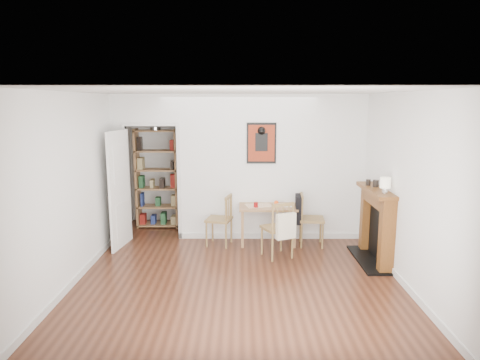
{
  "coord_description": "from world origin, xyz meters",
  "views": [
    {
      "loc": [
        0.05,
        -6.17,
        2.47
      ],
      "look_at": [
        0.03,
        0.6,
        1.23
      ],
      "focal_mm": 32.0,
      "sensor_mm": 36.0,
      "label": 1
    }
  ],
  "objects_px": {
    "chair_right": "(310,219)",
    "fireplace": "(377,223)",
    "ceramic_jar_b": "(368,182)",
    "bookshelf": "(157,179)",
    "orange_fruit": "(276,203)",
    "red_glass": "(256,205)",
    "chair_left": "(219,220)",
    "chair_front": "(278,228)",
    "mantel_lamp": "(385,184)",
    "notebook": "(283,205)",
    "ceramic_jar_a": "(376,183)",
    "dining_table": "(268,210)"
  },
  "relations": [
    {
      "from": "chair_right",
      "to": "orange_fruit",
      "type": "relative_size",
      "value": 11.49
    },
    {
      "from": "bookshelf",
      "to": "fireplace",
      "type": "distance_m",
      "value": 4.23
    },
    {
      "from": "chair_left",
      "to": "bookshelf",
      "type": "bearing_deg",
      "value": 138.36
    },
    {
      "from": "chair_front",
      "to": "bookshelf",
      "type": "distance_m",
      "value": 2.86
    },
    {
      "from": "chair_right",
      "to": "orange_fruit",
      "type": "bearing_deg",
      "value": 164.41
    },
    {
      "from": "chair_right",
      "to": "chair_front",
      "type": "distance_m",
      "value": 0.84
    },
    {
      "from": "dining_table",
      "to": "chair_front",
      "type": "distance_m",
      "value": 0.71
    },
    {
      "from": "chair_right",
      "to": "red_glass",
      "type": "relative_size",
      "value": 9.83
    },
    {
      "from": "chair_right",
      "to": "fireplace",
      "type": "xyz_separation_m",
      "value": [
        0.92,
        -0.73,
        0.14
      ]
    },
    {
      "from": "ceramic_jar_a",
      "to": "chair_right",
      "type": "bearing_deg",
      "value": 146.31
    },
    {
      "from": "mantel_lamp",
      "to": "ceramic_jar_a",
      "type": "height_order",
      "value": "mantel_lamp"
    },
    {
      "from": "dining_table",
      "to": "orange_fruit",
      "type": "relative_size",
      "value": 12.51
    },
    {
      "from": "mantel_lamp",
      "to": "chair_right",
      "type": "bearing_deg",
      "value": 128.23
    },
    {
      "from": "notebook",
      "to": "bookshelf",
      "type": "bearing_deg",
      "value": 156.83
    },
    {
      "from": "chair_left",
      "to": "bookshelf",
      "type": "xyz_separation_m",
      "value": [
        -1.27,
        1.13,
        0.52
      ]
    },
    {
      "from": "dining_table",
      "to": "mantel_lamp",
      "type": "height_order",
      "value": "mantel_lamp"
    },
    {
      "from": "orange_fruit",
      "to": "mantel_lamp",
      "type": "height_order",
      "value": "mantel_lamp"
    },
    {
      "from": "chair_left",
      "to": "ceramic_jar_a",
      "type": "bearing_deg",
      "value": -13.79
    },
    {
      "from": "chair_right",
      "to": "ceramic_jar_b",
      "type": "relative_size",
      "value": 9.65
    },
    {
      "from": "chair_left",
      "to": "orange_fruit",
      "type": "height_order",
      "value": "chair_left"
    },
    {
      "from": "dining_table",
      "to": "red_glass",
      "type": "distance_m",
      "value": 0.29
    },
    {
      "from": "bookshelf",
      "to": "notebook",
      "type": "distance_m",
      "value": 2.62
    },
    {
      "from": "bookshelf",
      "to": "ceramic_jar_a",
      "type": "xyz_separation_m",
      "value": [
        3.76,
        -1.74,
        0.25
      ]
    },
    {
      "from": "chair_front",
      "to": "fireplace",
      "type": "distance_m",
      "value": 1.55
    },
    {
      "from": "orange_fruit",
      "to": "notebook",
      "type": "xyz_separation_m",
      "value": [
        0.12,
        -0.04,
        -0.03
      ]
    },
    {
      "from": "chair_front",
      "to": "ceramic_jar_b",
      "type": "height_order",
      "value": "ceramic_jar_b"
    },
    {
      "from": "chair_left",
      "to": "chair_right",
      "type": "height_order",
      "value": "chair_right"
    },
    {
      "from": "chair_right",
      "to": "mantel_lamp",
      "type": "xyz_separation_m",
      "value": [
        0.88,
        -1.11,
        0.83
      ]
    },
    {
      "from": "chair_front",
      "to": "ceramic_jar_b",
      "type": "relative_size",
      "value": 9.8
    },
    {
      "from": "notebook",
      "to": "mantel_lamp",
      "type": "distance_m",
      "value": 1.92
    },
    {
      "from": "dining_table",
      "to": "ceramic_jar_b",
      "type": "relative_size",
      "value": 10.51
    },
    {
      "from": "mantel_lamp",
      "to": "notebook",
      "type": "bearing_deg",
      "value": 137.47
    },
    {
      "from": "notebook",
      "to": "mantel_lamp",
      "type": "bearing_deg",
      "value": -42.53
    },
    {
      "from": "chair_front",
      "to": "fireplace",
      "type": "bearing_deg",
      "value": -6.11
    },
    {
      "from": "dining_table",
      "to": "chair_left",
      "type": "xyz_separation_m",
      "value": [
        -0.85,
        -0.11,
        -0.15
      ]
    },
    {
      "from": "bookshelf",
      "to": "fireplace",
      "type": "bearing_deg",
      "value": -26.4
    },
    {
      "from": "bookshelf",
      "to": "chair_right",
      "type": "bearing_deg",
      "value": -21.78
    },
    {
      "from": "chair_left",
      "to": "notebook",
      "type": "bearing_deg",
      "value": 5.57
    },
    {
      "from": "chair_left",
      "to": "chair_front",
      "type": "height_order",
      "value": "chair_front"
    },
    {
      "from": "ceramic_jar_a",
      "to": "red_glass",
      "type": "bearing_deg",
      "value": 162.61
    },
    {
      "from": "chair_left",
      "to": "notebook",
      "type": "height_order",
      "value": "chair_left"
    },
    {
      "from": "ceramic_jar_b",
      "to": "red_glass",
      "type": "bearing_deg",
      "value": 165.45
    },
    {
      "from": "bookshelf",
      "to": "mantel_lamp",
      "type": "bearing_deg",
      "value": -31.12
    },
    {
      "from": "chair_left",
      "to": "ceramic_jar_a",
      "type": "xyz_separation_m",
      "value": [
        2.48,
        -0.61,
        0.76
      ]
    },
    {
      "from": "chair_right",
      "to": "bookshelf",
      "type": "distance_m",
      "value": 3.12
    },
    {
      "from": "fireplace",
      "to": "ceramic_jar_a",
      "type": "distance_m",
      "value": 0.61
    },
    {
      "from": "chair_front",
      "to": "orange_fruit",
      "type": "bearing_deg",
      "value": 87.34
    },
    {
      "from": "orange_fruit",
      "to": "notebook",
      "type": "relative_size",
      "value": 0.25
    },
    {
      "from": "fireplace",
      "to": "bookshelf",
      "type": "bearing_deg",
      "value": 153.6
    },
    {
      "from": "chair_right",
      "to": "ceramic_jar_b",
      "type": "height_order",
      "value": "ceramic_jar_b"
    }
  ]
}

